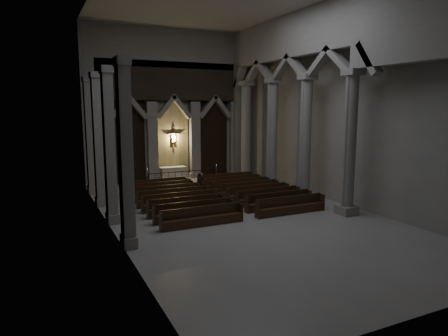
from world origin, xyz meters
name	(u,v)px	position (x,y,z in m)	size (l,w,h in m)	color
room	(241,77)	(0.00, 0.00, 7.60)	(24.00, 24.10, 12.00)	#9F9C97
sanctuary_wall	(173,99)	(0.00, 11.54, 6.62)	(14.00, 0.77, 12.00)	gray
right_arcade	(309,77)	(5.50, 1.33, 7.83)	(1.00, 24.00, 12.00)	gray
left_pilasters	(103,145)	(-6.75, 3.50, 3.91)	(0.60, 13.00, 8.03)	gray
sanctuary_step	(179,181)	(0.00, 10.60, 0.07)	(8.50, 2.60, 0.15)	gray
altar	(173,173)	(-0.29, 11.17, 0.68)	(2.08, 0.83, 1.05)	beige
altar_rail	(182,175)	(0.00, 9.75, 0.70)	(5.39, 0.09, 1.06)	black
candle_stand_left	(148,182)	(-2.75, 9.57, 0.40)	(0.25, 0.25, 1.48)	#A68D33
candle_stand_right	(216,177)	(2.97, 9.84, 0.37)	(0.23, 0.23, 1.34)	#A68D33
pews	(216,197)	(0.00, 3.23, 0.32)	(9.84, 9.03, 0.99)	black
worshipper	(200,183)	(0.18, 6.49, 0.67)	(0.49, 0.32, 1.35)	black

